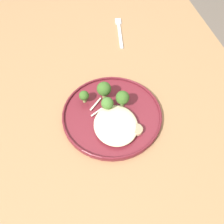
{
  "coord_description": "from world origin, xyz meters",
  "views": [
    {
      "loc": [
        0.45,
        -0.05,
        1.33
      ],
      "look_at": [
        0.05,
        0.03,
        0.76
      ],
      "focal_mm": 38.94,
      "sensor_mm": 36.0,
      "label": 1
    }
  ],
  "objects_px": {
    "broccoli_floret_near_rim": "(104,89)",
    "broccoli_floret_left_leaning": "(123,98)",
    "seared_scallop_rear_pale": "(128,126)",
    "dinner_fork": "(120,31)",
    "seared_scallop_tiny_bay": "(116,131)",
    "dinner_plate": "(112,114)",
    "broccoli_floret_front_edge": "(84,96)",
    "seared_scallop_tilted_round": "(137,130)",
    "seared_scallop_front_small": "(124,132)",
    "broccoli_floret_tall_stalk": "(107,104)"
  },
  "relations": [
    {
      "from": "broccoli_floret_tall_stalk",
      "to": "broccoli_floret_left_leaning",
      "type": "distance_m",
      "value": 0.05
    },
    {
      "from": "seared_scallop_rear_pale",
      "to": "seared_scallop_tiny_bay",
      "type": "xyz_separation_m",
      "value": [
        0.01,
        -0.04,
        -0.0
      ]
    },
    {
      "from": "seared_scallop_tilted_round",
      "to": "broccoli_floret_front_edge",
      "type": "bearing_deg",
      "value": -137.36
    },
    {
      "from": "dinner_plate",
      "to": "broccoli_floret_tall_stalk",
      "type": "xyz_separation_m",
      "value": [
        -0.02,
        -0.01,
        0.03
      ]
    },
    {
      "from": "broccoli_floret_front_edge",
      "to": "seared_scallop_tilted_round",
      "type": "bearing_deg",
      "value": 42.64
    },
    {
      "from": "seared_scallop_rear_pale",
      "to": "broccoli_floret_front_edge",
      "type": "height_order",
      "value": "broccoli_floret_front_edge"
    },
    {
      "from": "dinner_plate",
      "to": "broccoli_floret_front_edge",
      "type": "xyz_separation_m",
      "value": [
        -0.06,
        -0.07,
        0.03
      ]
    },
    {
      "from": "dinner_plate",
      "to": "broccoli_floret_left_leaning",
      "type": "height_order",
      "value": "broccoli_floret_left_leaning"
    },
    {
      "from": "dinner_plate",
      "to": "broccoli_floret_front_edge",
      "type": "bearing_deg",
      "value": -131.6
    },
    {
      "from": "seared_scallop_tilted_round",
      "to": "dinner_fork",
      "type": "xyz_separation_m",
      "value": [
        -0.46,
        0.06,
        -0.02
      ]
    },
    {
      "from": "seared_scallop_tiny_bay",
      "to": "broccoli_floret_left_leaning",
      "type": "xyz_separation_m",
      "value": [
        -0.09,
        0.04,
        0.03
      ]
    },
    {
      "from": "seared_scallop_rear_pale",
      "to": "dinner_fork",
      "type": "height_order",
      "value": "seared_scallop_rear_pale"
    },
    {
      "from": "broccoli_floret_front_edge",
      "to": "broccoli_floret_left_leaning",
      "type": "bearing_deg",
      "value": 69.38
    },
    {
      "from": "seared_scallop_tilted_round",
      "to": "seared_scallop_front_small",
      "type": "height_order",
      "value": "seared_scallop_tilted_round"
    },
    {
      "from": "seared_scallop_tiny_bay",
      "to": "seared_scallop_tilted_round",
      "type": "bearing_deg",
      "value": 82.8
    },
    {
      "from": "seared_scallop_tilted_round",
      "to": "dinner_fork",
      "type": "distance_m",
      "value": 0.46
    },
    {
      "from": "seared_scallop_front_small",
      "to": "seared_scallop_tiny_bay",
      "type": "distance_m",
      "value": 0.02
    },
    {
      "from": "broccoli_floret_near_rim",
      "to": "seared_scallop_rear_pale",
      "type": "bearing_deg",
      "value": 20.12
    },
    {
      "from": "broccoli_floret_left_leaning",
      "to": "dinner_plate",
      "type": "bearing_deg",
      "value": -57.25
    },
    {
      "from": "dinner_plate",
      "to": "broccoli_floret_left_leaning",
      "type": "bearing_deg",
      "value": 122.75
    },
    {
      "from": "broccoli_floret_near_rim",
      "to": "seared_scallop_tilted_round",
      "type": "bearing_deg",
      "value": 25.06
    },
    {
      "from": "dinner_fork",
      "to": "dinner_plate",
      "type": "bearing_deg",
      "value": -16.04
    },
    {
      "from": "seared_scallop_tilted_round",
      "to": "broccoli_floret_near_rim",
      "type": "bearing_deg",
      "value": -154.94
    },
    {
      "from": "seared_scallop_rear_pale",
      "to": "seared_scallop_front_small",
      "type": "bearing_deg",
      "value": -43.33
    },
    {
      "from": "seared_scallop_front_small",
      "to": "broccoli_floret_front_edge",
      "type": "height_order",
      "value": "broccoli_floret_front_edge"
    },
    {
      "from": "broccoli_floret_tall_stalk",
      "to": "dinner_fork",
      "type": "height_order",
      "value": "broccoli_floret_tall_stalk"
    },
    {
      "from": "seared_scallop_rear_pale",
      "to": "broccoli_floret_left_leaning",
      "type": "distance_m",
      "value": 0.08
    },
    {
      "from": "seared_scallop_tilted_round",
      "to": "broccoli_floret_left_leaning",
      "type": "height_order",
      "value": "broccoli_floret_left_leaning"
    },
    {
      "from": "seared_scallop_tilted_round",
      "to": "dinner_fork",
      "type": "height_order",
      "value": "seared_scallop_tilted_round"
    },
    {
      "from": "seared_scallop_front_small",
      "to": "broccoli_floret_front_edge",
      "type": "distance_m",
      "value": 0.16
    },
    {
      "from": "seared_scallop_tilted_round",
      "to": "broccoli_floret_front_edge",
      "type": "relative_size",
      "value": 0.81
    },
    {
      "from": "seared_scallop_tiny_bay",
      "to": "dinner_fork",
      "type": "distance_m",
      "value": 0.47
    },
    {
      "from": "dinner_plate",
      "to": "seared_scallop_tiny_bay",
      "type": "xyz_separation_m",
      "value": [
        0.07,
        -0.0,
        0.01
      ]
    },
    {
      "from": "broccoli_floret_front_edge",
      "to": "seared_scallop_front_small",
      "type": "bearing_deg",
      "value": 33.66
    },
    {
      "from": "seared_scallop_rear_pale",
      "to": "dinner_plate",
      "type": "bearing_deg",
      "value": -148.87
    },
    {
      "from": "broccoli_floret_left_leaning",
      "to": "seared_scallop_front_small",
      "type": "bearing_deg",
      "value": -10.12
    },
    {
      "from": "broccoli_floret_near_rim",
      "to": "broccoli_floret_left_leaning",
      "type": "bearing_deg",
      "value": 47.83
    },
    {
      "from": "dinner_plate",
      "to": "seared_scallop_front_small",
      "type": "relative_size",
      "value": 11.92
    },
    {
      "from": "broccoli_floret_left_leaning",
      "to": "dinner_fork",
      "type": "xyz_separation_m",
      "value": [
        -0.36,
        0.08,
        -0.05
      ]
    },
    {
      "from": "seared_scallop_tiny_bay",
      "to": "dinner_fork",
      "type": "relative_size",
      "value": 0.18
    },
    {
      "from": "broccoli_floret_tall_stalk",
      "to": "dinner_fork",
      "type": "relative_size",
      "value": 0.28
    },
    {
      "from": "seared_scallop_rear_pale",
      "to": "broccoli_floret_left_leaning",
      "type": "xyz_separation_m",
      "value": [
        -0.08,
        0.0,
        0.03
      ]
    },
    {
      "from": "dinner_plate",
      "to": "seared_scallop_tiny_bay",
      "type": "bearing_deg",
      "value": -3.34
    },
    {
      "from": "dinner_plate",
      "to": "seared_scallop_front_small",
      "type": "height_order",
      "value": "seared_scallop_front_small"
    },
    {
      "from": "dinner_plate",
      "to": "broccoli_floret_near_rim",
      "type": "xyz_separation_m",
      "value": [
        -0.06,
        -0.01,
        0.04
      ]
    },
    {
      "from": "broccoli_floret_left_leaning",
      "to": "broccoli_floret_near_rim",
      "type": "bearing_deg",
      "value": -132.17
    },
    {
      "from": "dinner_plate",
      "to": "seared_scallop_tilted_round",
      "type": "relative_size",
      "value": 8.55
    },
    {
      "from": "seared_scallop_tilted_round",
      "to": "broccoli_floret_left_leaning",
      "type": "xyz_separation_m",
      "value": [
        -0.1,
        -0.02,
        0.03
      ]
    },
    {
      "from": "dinner_fork",
      "to": "broccoli_floret_near_rim",
      "type": "bearing_deg",
      "value": -20.69
    },
    {
      "from": "seared_scallop_tilted_round",
      "to": "broccoli_floret_near_rim",
      "type": "xyz_separation_m",
      "value": [
        -0.14,
        -0.06,
        0.03
      ]
    }
  ]
}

